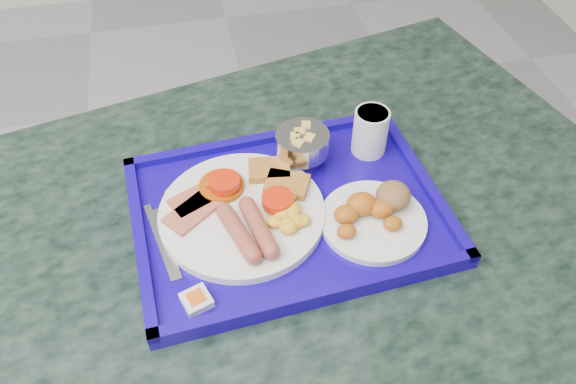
# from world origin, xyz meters

# --- Properties ---
(table) EXTENTS (1.41, 1.10, 0.78)m
(table) POSITION_xyz_m (1.19, 0.63, 0.58)
(table) COLOR slate
(table) RESTS_ON floor
(tray) EXTENTS (0.51, 0.39, 0.03)m
(tray) POSITION_xyz_m (1.22, 0.64, 0.79)
(tray) COLOR #13038D
(tray) RESTS_ON table
(main_plate) EXTENTS (0.26, 0.26, 0.04)m
(main_plate) POSITION_xyz_m (1.15, 0.64, 0.81)
(main_plate) COLOR silver
(main_plate) RESTS_ON tray
(bread_plate) EXTENTS (0.17, 0.17, 0.05)m
(bread_plate) POSITION_xyz_m (1.35, 0.59, 0.81)
(bread_plate) COLOR silver
(bread_plate) RESTS_ON tray
(fruit_bowl) EXTENTS (0.09, 0.09, 0.06)m
(fruit_bowl) POSITION_xyz_m (1.27, 0.74, 0.84)
(fruit_bowl) COLOR #B2B2B4
(fruit_bowl) RESTS_ON tray
(juice_cup) EXTENTS (0.06, 0.06, 0.08)m
(juice_cup) POSITION_xyz_m (1.39, 0.75, 0.84)
(juice_cup) COLOR silver
(juice_cup) RESTS_ON tray
(spoon) EXTENTS (0.05, 0.19, 0.01)m
(spoon) POSITION_xyz_m (1.04, 0.68, 0.80)
(spoon) COLOR #B2B2B4
(spoon) RESTS_ON tray
(knife) EXTENTS (0.04, 0.16, 0.00)m
(knife) POSITION_xyz_m (1.01, 0.62, 0.80)
(knife) COLOR #B2B2B4
(knife) RESTS_ON tray
(jam_packet) EXTENTS (0.05, 0.05, 0.02)m
(jam_packet) POSITION_xyz_m (1.06, 0.50, 0.80)
(jam_packet) COLOR silver
(jam_packet) RESTS_ON tray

